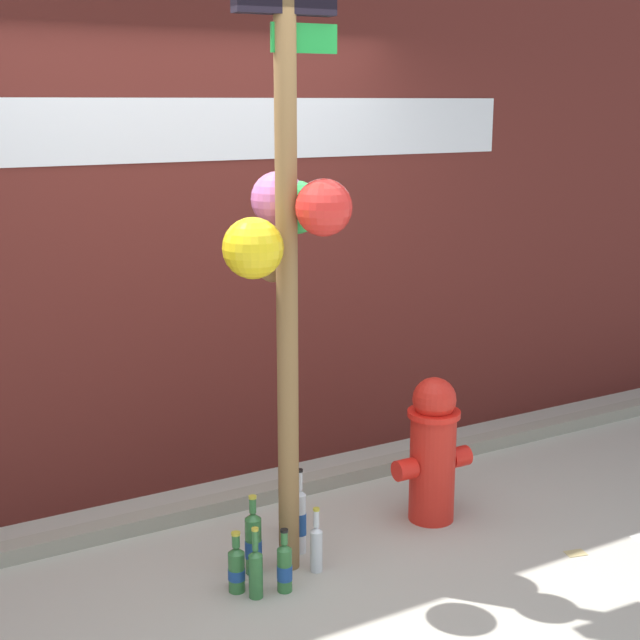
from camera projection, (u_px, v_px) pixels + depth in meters
name	position (u px, v px, depth m)	size (l,w,h in m)	color
ground_plane	(307.00, 590.00, 4.10)	(14.00, 14.00, 0.00)	#ADA899
building_wall	(175.00, 147.00, 4.87)	(10.00, 0.21, 3.78)	#561E19
curb_strip	(221.00, 504.00, 4.89)	(8.00, 0.12, 0.08)	gray
memorial_post	(286.00, 204.00, 3.93)	(0.57, 0.50, 2.83)	olive
fire_hydrant	(433.00, 449.00, 4.72)	(0.45, 0.27, 0.77)	red
bottle_0	(316.00, 546.00, 4.24)	(0.06, 0.06, 0.31)	silver
bottle_1	(253.00, 543.00, 4.22)	(0.08, 0.08, 0.38)	#337038
bottle_2	(300.00, 520.00, 4.41)	(0.06, 0.06, 0.43)	silver
bottle_3	(237.00, 568.00, 4.07)	(0.08, 0.08, 0.28)	#337038
bottle_4	(256.00, 571.00, 4.02)	(0.06, 0.06, 0.33)	#337038
bottle_5	(291.00, 511.00, 4.59)	(0.07, 0.07, 0.35)	#93CCE0
bottle_6	(285.00, 567.00, 4.07)	(0.07, 0.07, 0.30)	#337038
litter_0	(576.00, 553.00, 4.43)	(0.07, 0.10, 0.01)	tan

